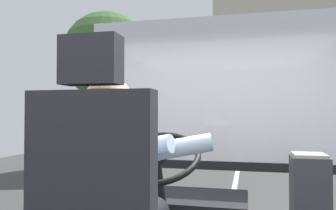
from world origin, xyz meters
name	(u,v)px	position (x,y,z in m)	size (l,w,h in m)	color
ground	(238,171)	(0.00, 8.80, -0.02)	(18.00, 44.00, 0.06)	#363636
bus_driver	(115,185)	(-0.23, -0.27, 1.40)	(0.80, 0.56, 0.72)	black
windshield_panel	(213,109)	(0.00, 1.62, 1.75)	(2.50, 0.08, 1.48)	white
street_tree	(107,57)	(-4.15, 8.53, 3.57)	(2.87, 2.87, 5.02)	#4C3828
shop_building	(321,74)	(4.12, 17.77, 3.86)	(11.13, 4.25, 7.73)	#BCB29E
parked_car_red	(321,136)	(3.77, 16.18, 0.62)	(1.89, 4.01, 1.21)	maroon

